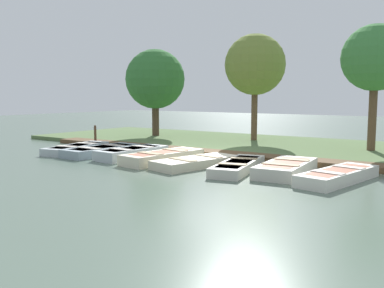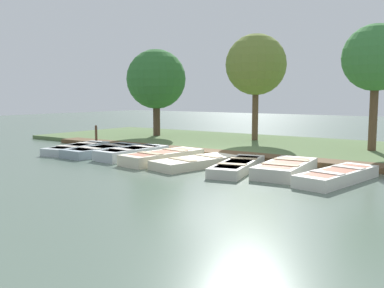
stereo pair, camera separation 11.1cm
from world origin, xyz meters
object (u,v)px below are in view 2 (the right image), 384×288
Objects in this scene: rowboat_2 at (132,153)px; mooring_post_near at (96,135)px; rowboat_0 at (77,148)px; rowboat_1 at (102,150)px; park_tree_left at (256,65)px; rowboat_7 at (338,176)px; rowboat_4 at (196,162)px; rowboat_3 at (163,157)px; rowboat_5 at (238,166)px; park_tree_center at (376,58)px; park_tree_far_left at (156,79)px; rowboat_6 at (286,168)px.

mooring_post_near reaches higher than rowboat_2.
rowboat_0 is 1.56m from rowboat_1.
rowboat_7 is at bearing 40.78° from park_tree_left.
rowboat_0 is at bearing -79.26° from rowboat_4.
park_tree_left is at bearing 128.01° from mooring_post_near.
mooring_post_near is (-2.55, -7.81, 0.34)m from rowboat_4.
rowboat_7 is at bearing 104.62° from rowboat_4.
rowboat_2 is at bearing -88.71° from rowboat_3.
rowboat_4 is 1.61m from rowboat_5.
mooring_post_near is 13.24m from park_tree_center.
rowboat_4 is 8.71m from park_tree_center.
rowboat_4 is at bearing 76.19° from rowboat_0.
mooring_post_near is 4.94m from park_tree_far_left.
rowboat_6 is 12.44m from park_tree_far_left.
rowboat_0 is at bearing 6.57° from park_tree_far_left.
park_tree_far_left is at bearing -125.86° from rowboat_6.
park_tree_left is at bearing 99.33° from park_tree_far_left.
rowboat_3 reaches higher than rowboat_5.
rowboat_2 is 0.86× the size of rowboat_5.
rowboat_0 is 6.49m from rowboat_4.
park_tree_left reaches higher than rowboat_6.
rowboat_4 is at bearing -77.87° from rowboat_7.
rowboat_6 is 7.29m from park_tree_center.
park_tree_left is (-7.34, -6.33, 3.79)m from rowboat_7.
rowboat_3 is 0.65× the size of park_tree_center.
rowboat_5 is (-0.10, 1.61, 0.01)m from rowboat_4.
park_tree_left reaches higher than park_tree_center.
park_tree_left is (-7.24, 3.42, 3.79)m from rowboat_1.
rowboat_3 is at bearing 76.61° from rowboat_0.
rowboat_4 is at bearing 88.82° from rowboat_2.
rowboat_5 is at bearing 91.61° from rowboat_2.
park_tree_center reaches higher than park_tree_far_left.
park_tree_center reaches higher than rowboat_1.
rowboat_5 reaches higher than rowboat_4.
rowboat_6 is at bearing -11.00° from park_tree_center.
park_tree_left reaches higher than rowboat_2.
rowboat_0 is 1.16× the size of rowboat_6.
park_tree_far_left reaches higher than rowboat_3.
park_tree_left is at bearing -128.80° from rowboat_7.
rowboat_7 is (-0.14, 4.82, 0.02)m from rowboat_4.
park_tree_center is at bearing 125.85° from rowboat_1.
rowboat_3 is 1.01× the size of rowboat_4.
rowboat_3 is 3.50× the size of mooring_post_near.
rowboat_1 is at bearing 78.20° from rowboat_0.
rowboat_3 is (0.15, 3.38, 0.03)m from rowboat_1.
park_tree_center is (-6.44, 2.73, 3.78)m from rowboat_5.
rowboat_6 is at bearing 100.89° from rowboat_3.
rowboat_4 is at bearing -87.86° from rowboat_6.
park_tree_far_left is 5.81m from park_tree_left.
rowboat_2 is at bearing -13.54° from park_tree_left.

